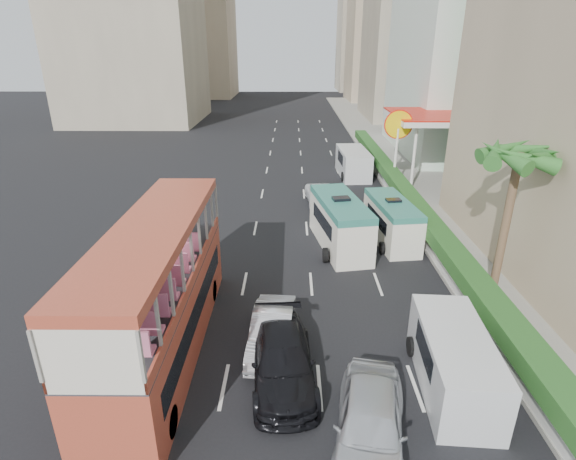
{
  "coord_description": "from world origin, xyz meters",
  "views": [
    {
      "loc": [
        -1.36,
        -13.86,
        10.59
      ],
      "look_at": [
        -1.5,
        4.0,
        3.2
      ],
      "focal_mm": 28.0,
      "sensor_mm": 36.0,
      "label": 1
    }
  ],
  "objects_px": {
    "van_asset": "(321,203)",
    "minibus_near": "(340,223)",
    "shell_station": "(429,147)",
    "car_silver_lane_b": "(368,445)",
    "minibus_far": "(392,221)",
    "palm_tree": "(505,227)",
    "panel_van_far": "(353,163)",
    "car_silver_lane_a": "(272,346)",
    "car_black": "(283,378)",
    "panel_van_near": "(454,361)",
    "double_decker_bus": "(160,290)"
  },
  "relations": [
    {
      "from": "minibus_far",
      "to": "palm_tree",
      "type": "bearing_deg",
      "value": -68.33
    },
    {
      "from": "panel_van_near",
      "to": "panel_van_far",
      "type": "xyz_separation_m",
      "value": [
        -0.0,
        26.11,
        0.12
      ]
    },
    {
      "from": "car_silver_lane_a",
      "to": "palm_tree",
      "type": "bearing_deg",
      "value": 25.4
    },
    {
      "from": "minibus_far",
      "to": "palm_tree",
      "type": "xyz_separation_m",
      "value": [
        3.39,
        -6.2,
        2.18
      ]
    },
    {
      "from": "van_asset",
      "to": "panel_van_near",
      "type": "distance_m",
      "value": 19.06
    },
    {
      "from": "minibus_near",
      "to": "shell_station",
      "type": "xyz_separation_m",
      "value": [
        8.64,
        13.57,
        1.38
      ]
    },
    {
      "from": "car_black",
      "to": "car_silver_lane_b",
      "type": "bearing_deg",
      "value": -53.47
    },
    {
      "from": "car_silver_lane_a",
      "to": "panel_van_far",
      "type": "bearing_deg",
      "value": 80.17
    },
    {
      "from": "minibus_far",
      "to": "double_decker_bus",
      "type": "bearing_deg",
      "value": -142.62
    },
    {
      "from": "minibus_far",
      "to": "palm_tree",
      "type": "relative_size",
      "value": 0.85
    },
    {
      "from": "van_asset",
      "to": "minibus_near",
      "type": "height_order",
      "value": "minibus_near"
    },
    {
      "from": "minibus_far",
      "to": "van_asset",
      "type": "bearing_deg",
      "value": 111.26
    },
    {
      "from": "car_silver_lane_a",
      "to": "panel_van_far",
      "type": "height_order",
      "value": "panel_van_far"
    },
    {
      "from": "car_black",
      "to": "van_asset",
      "type": "relative_size",
      "value": 1.17
    },
    {
      "from": "car_black",
      "to": "van_asset",
      "type": "bearing_deg",
      "value": 77.31
    },
    {
      "from": "double_decker_bus",
      "to": "minibus_far",
      "type": "relative_size",
      "value": 2.03
    },
    {
      "from": "double_decker_bus",
      "to": "panel_van_near",
      "type": "distance_m",
      "value": 10.27
    },
    {
      "from": "van_asset",
      "to": "palm_tree",
      "type": "xyz_separation_m",
      "value": [
        6.99,
        -12.88,
        3.38
      ]
    },
    {
      "from": "minibus_far",
      "to": "palm_tree",
      "type": "height_order",
      "value": "palm_tree"
    },
    {
      "from": "car_silver_lane_a",
      "to": "minibus_far",
      "type": "bearing_deg",
      "value": 61.39
    },
    {
      "from": "car_silver_lane_a",
      "to": "van_asset",
      "type": "distance_m",
      "value": 16.94
    },
    {
      "from": "car_silver_lane_a",
      "to": "palm_tree",
      "type": "height_order",
      "value": "palm_tree"
    },
    {
      "from": "van_asset",
      "to": "palm_tree",
      "type": "bearing_deg",
      "value": -66.32
    },
    {
      "from": "minibus_far",
      "to": "panel_van_far",
      "type": "bearing_deg",
      "value": 84.7
    },
    {
      "from": "double_decker_bus",
      "to": "van_asset",
      "type": "xyz_separation_m",
      "value": [
        6.81,
        16.88,
        -2.53
      ]
    },
    {
      "from": "van_asset",
      "to": "palm_tree",
      "type": "relative_size",
      "value": 0.69
    },
    {
      "from": "palm_tree",
      "to": "panel_van_far",
      "type": "bearing_deg",
      "value": 100.7
    },
    {
      "from": "panel_van_far",
      "to": "car_silver_lane_a",
      "type": "bearing_deg",
      "value": -107.03
    },
    {
      "from": "minibus_near",
      "to": "panel_van_far",
      "type": "xyz_separation_m",
      "value": [
        2.62,
        14.8,
        -0.24
      ]
    },
    {
      "from": "panel_van_far",
      "to": "van_asset",
      "type": "bearing_deg",
      "value": -116.26
    },
    {
      "from": "double_decker_bus",
      "to": "minibus_far",
      "type": "distance_m",
      "value": 14.63
    },
    {
      "from": "double_decker_bus",
      "to": "van_asset",
      "type": "bearing_deg",
      "value": 68.04
    },
    {
      "from": "double_decker_bus",
      "to": "panel_van_far",
      "type": "distance_m",
      "value": 26.24
    },
    {
      "from": "van_asset",
      "to": "panel_van_far",
      "type": "relative_size",
      "value": 0.78
    },
    {
      "from": "car_silver_lane_b",
      "to": "minibus_near",
      "type": "xyz_separation_m",
      "value": [
        0.51,
        13.77,
        1.37
      ]
    },
    {
      "from": "car_silver_lane_b",
      "to": "minibus_far",
      "type": "relative_size",
      "value": 0.89
    },
    {
      "from": "minibus_far",
      "to": "car_black",
      "type": "bearing_deg",
      "value": -124.27
    },
    {
      "from": "car_silver_lane_a",
      "to": "car_black",
      "type": "bearing_deg",
      "value": -71.83
    },
    {
      "from": "car_silver_lane_b",
      "to": "minibus_near",
      "type": "relative_size",
      "value": 0.78
    },
    {
      "from": "minibus_near",
      "to": "van_asset",
      "type": "bearing_deg",
      "value": 83.98
    },
    {
      "from": "minibus_near",
      "to": "car_black",
      "type": "bearing_deg",
      "value": -115.53
    },
    {
      "from": "minibus_near",
      "to": "shell_station",
      "type": "bearing_deg",
      "value": 47.27
    },
    {
      "from": "van_asset",
      "to": "shell_station",
      "type": "relative_size",
      "value": 0.55
    },
    {
      "from": "panel_van_near",
      "to": "palm_tree",
      "type": "relative_size",
      "value": 0.79
    },
    {
      "from": "car_silver_lane_b",
      "to": "van_asset",
      "type": "height_order",
      "value": "car_silver_lane_b"
    },
    {
      "from": "minibus_far",
      "to": "car_silver_lane_a",
      "type": "bearing_deg",
      "value": -129.94
    },
    {
      "from": "shell_station",
      "to": "car_silver_lane_a",
      "type": "bearing_deg",
      "value": -117.89
    },
    {
      "from": "palm_tree",
      "to": "car_silver_lane_b",
      "type": "bearing_deg",
      "value": -129.77
    },
    {
      "from": "car_silver_lane_a",
      "to": "car_silver_lane_b",
      "type": "xyz_separation_m",
      "value": [
        2.92,
        -4.54,
        0.0
      ]
    },
    {
      "from": "car_silver_lane_a",
      "to": "panel_van_near",
      "type": "relative_size",
      "value": 0.85
    }
  ]
}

